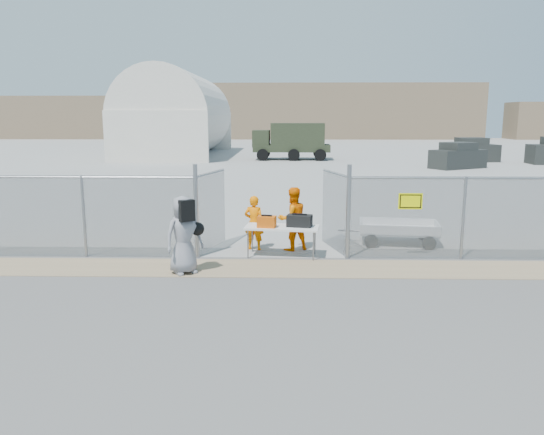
{
  "coord_description": "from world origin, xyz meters",
  "views": [
    {
      "loc": [
        0.33,
        -11.69,
        3.72
      ],
      "look_at": [
        0.0,
        2.0,
        1.1
      ],
      "focal_mm": 35.0,
      "sensor_mm": 36.0,
      "label": 1
    }
  ],
  "objects_px": {
    "visitor": "(184,235)",
    "utility_trailer": "(398,232)",
    "folding_table": "(282,241)",
    "security_worker_left": "(254,223)",
    "security_worker_right": "(292,219)"
  },
  "relations": [
    {
      "from": "folding_table",
      "to": "visitor",
      "type": "relative_size",
      "value": 1.04
    },
    {
      "from": "folding_table",
      "to": "security_worker_left",
      "type": "xyz_separation_m",
      "value": [
        -0.79,
        0.71,
        0.36
      ]
    },
    {
      "from": "folding_table",
      "to": "security_worker_right",
      "type": "bearing_deg",
      "value": 74.35
    },
    {
      "from": "folding_table",
      "to": "security_worker_right",
      "type": "distance_m",
      "value": 0.9
    },
    {
      "from": "security_worker_left",
      "to": "visitor",
      "type": "height_order",
      "value": "visitor"
    },
    {
      "from": "security_worker_right",
      "to": "visitor",
      "type": "bearing_deg",
      "value": 15.84
    },
    {
      "from": "folding_table",
      "to": "security_worker_left",
      "type": "distance_m",
      "value": 1.12
    },
    {
      "from": "folding_table",
      "to": "visitor",
      "type": "bearing_deg",
      "value": -138.6
    },
    {
      "from": "security_worker_right",
      "to": "utility_trailer",
      "type": "bearing_deg",
      "value": 168.87
    },
    {
      "from": "security_worker_right",
      "to": "visitor",
      "type": "relative_size",
      "value": 0.95
    },
    {
      "from": "visitor",
      "to": "utility_trailer",
      "type": "height_order",
      "value": "visitor"
    },
    {
      "from": "folding_table",
      "to": "utility_trailer",
      "type": "bearing_deg",
      "value": 30.58
    },
    {
      "from": "security_worker_left",
      "to": "security_worker_right",
      "type": "height_order",
      "value": "security_worker_right"
    },
    {
      "from": "visitor",
      "to": "utility_trailer",
      "type": "relative_size",
      "value": 0.64
    },
    {
      "from": "folding_table",
      "to": "utility_trailer",
      "type": "relative_size",
      "value": 0.67
    }
  ]
}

